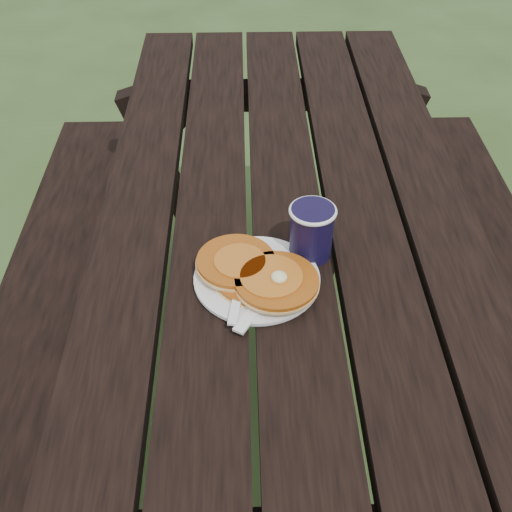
{
  "coord_description": "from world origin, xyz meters",
  "views": [
    {
      "loc": [
        -0.09,
        -1.01,
        1.53
      ],
      "look_at": [
        -0.07,
        -0.18,
        0.8
      ],
      "focal_mm": 45.0,
      "sensor_mm": 36.0,
      "label": 1
    }
  ],
  "objects_px": {
    "plate": "(257,279)",
    "pancake_stack": "(257,273)",
    "coffee_cup": "(312,229)",
    "picnic_table": "(282,340)"
  },
  "relations": [
    {
      "from": "plate",
      "to": "pancake_stack",
      "type": "distance_m",
      "value": 0.02
    },
    {
      "from": "plate",
      "to": "coffee_cup",
      "type": "xyz_separation_m",
      "value": [
        0.1,
        0.07,
        0.05
      ]
    },
    {
      "from": "picnic_table",
      "to": "plate",
      "type": "height_order",
      "value": "plate"
    },
    {
      "from": "plate",
      "to": "coffee_cup",
      "type": "height_order",
      "value": "coffee_cup"
    },
    {
      "from": "plate",
      "to": "coffee_cup",
      "type": "relative_size",
      "value": 2.1
    },
    {
      "from": "plate",
      "to": "pancake_stack",
      "type": "height_order",
      "value": "pancake_stack"
    },
    {
      "from": "picnic_table",
      "to": "pancake_stack",
      "type": "bearing_deg",
      "value": -108.0
    },
    {
      "from": "coffee_cup",
      "to": "plate",
      "type": "bearing_deg",
      "value": -143.91
    },
    {
      "from": "coffee_cup",
      "to": "picnic_table",
      "type": "bearing_deg",
      "value": 105.5
    },
    {
      "from": "picnic_table",
      "to": "coffee_cup",
      "type": "bearing_deg",
      "value": -74.5
    }
  ]
}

